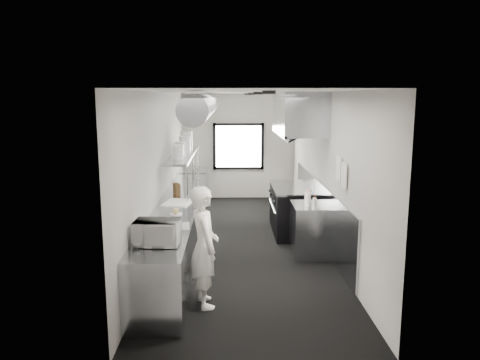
{
  "coord_description": "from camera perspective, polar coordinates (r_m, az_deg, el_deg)",
  "views": [
    {
      "loc": [
        -0.27,
        -8.41,
        2.73
      ],
      "look_at": [
        -0.06,
        -0.2,
        1.24
      ],
      "focal_mm": 34.91,
      "sensor_mm": 36.0,
      "label": 1
    }
  ],
  "objects": [
    {
      "name": "deli_tub_a",
      "position": [
        6.26,
        -10.59,
        -6.41
      ],
      "size": [
        0.19,
        0.19,
        0.11
      ],
      "primitive_type": "cylinder",
      "rotation": [
        0.0,
        0.0,
        0.39
      ],
      "color": "#AEB8A9",
      "rests_on": "prep_counter"
    },
    {
      "name": "deli_tub_b",
      "position": [
        6.43,
        -10.77,
        -6.06
      ],
      "size": [
        0.14,
        0.14,
        0.09
      ],
      "primitive_type": "cylinder",
      "rotation": [
        0.0,
        0.0,
        -0.16
      ],
      "color": "#AEB8A9",
      "rests_on": "prep_counter"
    },
    {
      "name": "knife_block",
      "position": [
        8.83,
        -7.75,
        -1.09
      ],
      "size": [
        0.16,
        0.22,
        0.21
      ],
      "primitive_type": "cube",
      "rotation": [
        0.0,
        0.0,
        0.43
      ],
      "color": "brown",
      "rests_on": "prep_counter"
    },
    {
      "name": "range",
      "position": [
        9.48,
        6.54,
        -3.61
      ],
      "size": [
        0.88,
        1.6,
        0.94
      ],
      "color": "black",
      "rests_on": "floor"
    },
    {
      "name": "pass_shelf",
      "position": [
        9.53,
        -6.98,
        2.98
      ],
      "size": [
        0.45,
        3.0,
        0.68
      ],
      "color": "#9AA0A8",
      "rests_on": "prep_counter"
    },
    {
      "name": "plate_stack_c",
      "position": [
        9.71,
        -6.78,
        4.34
      ],
      "size": [
        0.25,
        0.25,
        0.34
      ],
      "primitive_type": "cylinder",
      "rotation": [
        0.0,
        0.0,
        0.02
      ],
      "color": "silver",
      "rests_on": "pass_shelf"
    },
    {
      "name": "wall_cladding",
      "position": [
        9.15,
        9.65,
        -3.67
      ],
      "size": [
        0.03,
        5.5,
        1.1
      ],
      "primitive_type": "cube",
      "color": "#9AA0A8",
      "rests_on": "wall_right"
    },
    {
      "name": "floor",
      "position": [
        8.85,
        0.38,
        -7.71
      ],
      "size": [
        3.0,
        8.0,
        0.01
      ],
      "primitive_type": "cube",
      "color": "black",
      "rests_on": "ground"
    },
    {
      "name": "microwave",
      "position": [
        5.92,
        -10.1,
        -6.34
      ],
      "size": [
        0.54,
        0.42,
        0.31
      ],
      "primitive_type": "imported",
      "rotation": [
        0.0,
        0.0,
        -0.06
      ],
      "color": "white",
      "rests_on": "prep_counter"
    },
    {
      "name": "pastry",
      "position": [
        7.35,
        -7.86,
        -3.74
      ],
      "size": [
        0.1,
        0.1,
        0.1
      ],
      "primitive_type": "sphere",
      "color": "#E1C976",
      "rests_on": "small_plate"
    },
    {
      "name": "cutting_board",
      "position": [
        8.14,
        -7.58,
        -2.75
      ],
      "size": [
        0.55,
        0.66,
        0.02
      ],
      "primitive_type": "cube",
      "rotation": [
        0.0,
        0.0,
        -0.19
      ],
      "color": "white",
      "rests_on": "prep_counter"
    },
    {
      "name": "small_plate",
      "position": [
        7.36,
        -7.85,
        -4.17
      ],
      "size": [
        0.25,
        0.25,
        0.02
      ],
      "primitive_type": "cylinder",
      "rotation": [
        0.0,
        0.0,
        -0.42
      ],
      "color": "silver",
      "rests_on": "prep_counter"
    },
    {
      "name": "wall_front",
      "position": [
        4.62,
        1.97,
        -6.48
      ],
      "size": [
        3.0,
        0.02,
        2.8
      ],
      "primitive_type": "cube",
      "color": "#B6B4AD",
      "rests_on": "floor"
    },
    {
      "name": "notice_sheet_a",
      "position": [
        7.51,
        11.98,
        1.37
      ],
      "size": [
        0.02,
        0.28,
        0.38
      ],
      "primitive_type": "cube",
      "color": "white",
      "rests_on": "wall_right"
    },
    {
      "name": "bottle_station",
      "position": [
        8.17,
        8.68,
        -6.07
      ],
      "size": [
        0.65,
        0.8,
        0.9
      ],
      "primitive_type": "cube",
      "color": "#9AA0A8",
      "rests_on": "floor"
    },
    {
      "name": "service_window",
      "position": [
        12.45,
        -0.19,
        4.12
      ],
      "size": [
        1.36,
        0.05,
        1.25
      ],
      "color": "silver",
      "rests_on": "wall_back"
    },
    {
      "name": "prep_counter",
      "position": [
        8.28,
        -7.52,
        -5.81
      ],
      "size": [
        0.7,
        6.0,
        0.9
      ],
      "primitive_type": "cube",
      "color": "#9AA0A8",
      "rests_on": "floor"
    },
    {
      "name": "wall_left",
      "position": [
        8.61,
        -9.64,
        1.22
      ],
      "size": [
        0.02,
        8.0,
        2.8
      ],
      "primitive_type": "cube",
      "color": "#B6B4AD",
      "rests_on": "floor"
    },
    {
      "name": "ceiling",
      "position": [
        8.42,
        0.4,
        10.73
      ],
      "size": [
        3.0,
        8.0,
        0.01
      ],
      "primitive_type": "cube",
      "color": "white",
      "rests_on": "wall_back"
    },
    {
      "name": "wall_right",
      "position": [
        8.7,
        10.32,
        1.3
      ],
      "size": [
        0.02,
        8.0,
        2.8
      ],
      "primitive_type": "cube",
      "color": "#B6B4AD",
      "rests_on": "floor"
    },
    {
      "name": "notice_sheet_b",
      "position": [
        7.18,
        12.6,
        0.55
      ],
      "size": [
        0.02,
        0.28,
        0.38
      ],
      "primitive_type": "cube",
      "color": "white",
      "rests_on": "wall_right"
    },
    {
      "name": "line_cook",
      "position": [
        6.13,
        -4.41,
        -8.12
      ],
      "size": [
        0.53,
        0.67,
        1.6
      ],
      "primitive_type": "imported",
      "rotation": [
        0.0,
        0.0,
        1.85
      ],
      "color": "white",
      "rests_on": "floor"
    },
    {
      "name": "squeeze_bottle_a",
      "position": [
        7.71,
        9.1,
        -2.88
      ],
      "size": [
        0.08,
        0.08,
        0.19
      ],
      "primitive_type": "cylinder",
      "rotation": [
        0.0,
        0.0,
        0.21
      ],
      "color": "white",
      "rests_on": "bottle_station"
    },
    {
      "name": "newspaper",
      "position": [
        6.71,
        -7.52,
        -5.62
      ],
      "size": [
        0.33,
        0.41,
        0.01
      ],
      "primitive_type": "cube",
      "rotation": [
        0.0,
        0.0,
        0.08
      ],
      "color": "silver",
      "rests_on": "prep_counter"
    },
    {
      "name": "squeeze_bottle_d",
      "position": [
        8.22,
        8.43,
        -2.07
      ],
      "size": [
        0.08,
        0.08,
        0.18
      ],
      "primitive_type": "cylinder",
      "rotation": [
        0.0,
        0.0,
        0.36
      ],
      "color": "white",
      "rests_on": "bottle_station"
    },
    {
      "name": "squeeze_bottle_e",
      "position": [
        8.34,
        8.32,
        -1.86
      ],
      "size": [
        0.08,
        0.08,
        0.19
      ],
      "primitive_type": "cylinder",
      "rotation": [
        0.0,
        0.0,
        -0.24
      ],
      "color": "white",
      "rests_on": "bottle_station"
    },
    {
      "name": "far_work_table",
      "position": [
        11.87,
        -5.67,
        -0.87
      ],
      "size": [
        0.7,
        1.2,
        0.9
      ],
      "primitive_type": "cube",
      "color": "#9AA0A8",
      "rests_on": "floor"
    },
    {
      "name": "wall_back",
      "position": [
        12.49,
        -0.19,
        4.14
      ],
      "size": [
        3.0,
        0.02,
        2.8
      ],
      "primitive_type": "cube",
      "color": "#B6B4AD",
      "rests_on": "floor"
    },
    {
      "name": "squeeze_bottle_c",
      "position": [
        8.06,
        8.12,
        -2.24
      ],
      "size": [
        0.07,
        0.07,
        0.2
      ],
      "primitive_type": "cylinder",
      "rotation": [
        0.0,
        0.0,
        -0.03
      ],
      "color": "white",
      "rests_on": "bottle_station"
    },
    {
      "name": "plate_stack_b",
      "position": [
        9.15,
        -7.26,
        3.76
      ],
      "size": [
        0.24,
        0.24,
        0.28
      ],
      "primitive_type": "cylinder",
      "rotation": [
        0.0,
        0.0,
        0.13
      ],
      "color": "silver",
      "rests_on": "pass_shelf"
    },
    {
      "name": "plate_stack_d",
      "position": [
        10.15,
        -6.56,
        4.78
      ],
      "size": [
        0.34,
        0.34,
        0.41
      ],
      "primitive_type": "cylinder",
      "rotation": [
        0.0,
        0.0,
        -0.36
      ],
      "color": "silver",
      "rests_on": "pass_shelf"
    },
    {
      "name": "hvac_duct",
      "position": [
        8.83,
        -4.29,
        9.06
      ],
      "size": [
        0.4,
        6.4,
        0.4
      ],
      "primitive_type": "cylinder",
      "rotation": [
        1.57,
        0.0,
        0.0
      ],
      "color": "gray",
      "rests_on": "ceiling"
    },
    {
      "name": "exhaust_hood",
      "position": [
        9.22,
        7.15,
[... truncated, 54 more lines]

